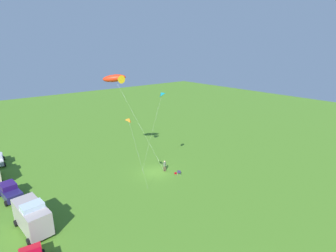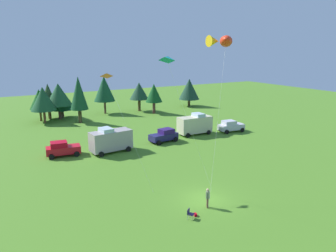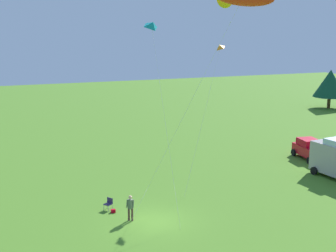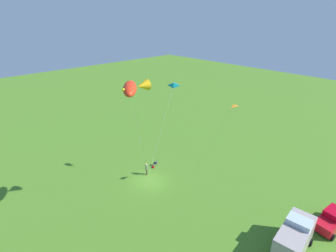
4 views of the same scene
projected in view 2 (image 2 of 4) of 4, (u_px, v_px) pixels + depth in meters
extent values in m
plane|color=#497B22|center=(204.00, 199.00, 29.74)|extent=(160.00, 160.00, 0.00)
cylinder|color=brown|center=(207.00, 202.00, 28.26)|extent=(0.14, 0.14, 0.85)
cylinder|color=brown|center=(208.00, 203.00, 28.04)|extent=(0.14, 0.14, 0.85)
cylinder|color=#52624A|center=(208.00, 195.00, 27.98)|extent=(0.46, 0.46, 0.62)
sphere|color=tan|center=(208.00, 190.00, 27.87)|extent=(0.24, 0.24, 0.24)
cylinder|color=#52624A|center=(208.00, 194.00, 28.17)|extent=(0.14, 0.16, 0.56)
cylinder|color=#52624A|center=(209.00, 196.00, 27.78)|extent=(0.15, 0.17, 0.56)
cube|color=#2E2751|center=(191.00, 214.00, 26.26)|extent=(0.67, 0.67, 0.04)
cube|color=#2E2751|center=(188.00, 211.00, 26.30)|extent=(0.41, 0.32, 0.40)
cylinder|color=#A5A8AD|center=(194.00, 216.00, 26.41)|extent=(0.03, 0.03, 0.42)
cylinder|color=#A5A8AD|center=(192.00, 218.00, 26.04)|extent=(0.03, 0.03, 0.42)
cylinder|color=#A5A8AD|center=(189.00, 215.00, 26.57)|extent=(0.03, 0.03, 0.42)
cylinder|color=#A5A8AD|center=(187.00, 217.00, 26.20)|extent=(0.03, 0.03, 0.42)
cube|color=#B40514|center=(195.00, 215.00, 26.79)|extent=(0.28, 0.36, 0.22)
cube|color=red|center=(63.00, 150.00, 41.61)|extent=(4.41, 2.36, 0.90)
cube|color=#BB061A|center=(59.00, 144.00, 41.25)|extent=(2.21, 1.91, 0.65)
cylinder|color=black|center=(52.00, 157.00, 40.28)|extent=(0.70, 0.31, 0.68)
cylinder|color=black|center=(51.00, 152.00, 42.07)|extent=(0.70, 0.31, 0.68)
cylinder|color=black|center=(77.00, 154.00, 41.37)|extent=(0.70, 0.31, 0.68)
cylinder|color=black|center=(75.00, 150.00, 43.16)|extent=(0.70, 0.31, 0.68)
cube|color=#A49896|center=(111.00, 140.00, 43.02)|extent=(5.59, 2.73, 2.50)
cube|color=silver|center=(106.00, 130.00, 42.31)|extent=(1.60, 2.16, 0.50)
cylinder|color=black|center=(101.00, 154.00, 41.28)|extent=(0.70, 0.29, 0.68)
cylinder|color=black|center=(94.00, 150.00, 43.16)|extent=(0.70, 0.29, 0.68)
cylinder|color=black|center=(129.00, 149.00, 43.46)|extent=(0.70, 0.29, 0.68)
cylinder|color=black|center=(120.00, 145.00, 45.35)|extent=(0.70, 0.29, 0.68)
cube|color=#1F1B50|center=(163.00, 137.00, 47.80)|extent=(4.39, 2.32, 0.90)
cube|color=#281356|center=(166.00, 131.00, 47.92)|extent=(2.19, 1.90, 0.65)
cylinder|color=black|center=(168.00, 137.00, 49.56)|extent=(0.70, 0.30, 0.68)
cylinder|color=black|center=(176.00, 139.00, 48.02)|extent=(0.70, 0.30, 0.68)
cylinder|color=black|center=(151.00, 140.00, 47.80)|extent=(0.70, 0.30, 0.68)
cylinder|color=black|center=(159.00, 143.00, 46.26)|extent=(0.70, 0.30, 0.68)
cube|color=beige|center=(195.00, 125.00, 51.87)|extent=(5.44, 2.31, 2.50)
cube|color=silver|center=(198.00, 115.00, 51.82)|extent=(1.44, 2.05, 0.50)
cylinder|color=black|center=(200.00, 129.00, 54.07)|extent=(0.68, 0.23, 0.68)
cylinder|color=black|center=(209.00, 132.00, 52.04)|extent=(0.68, 0.23, 0.68)
cylinder|color=black|center=(180.00, 132.00, 52.28)|extent=(0.68, 0.23, 0.68)
cylinder|color=black|center=(188.00, 135.00, 50.24)|extent=(0.68, 0.23, 0.68)
cube|color=#B8B6C4|center=(231.00, 127.00, 53.68)|extent=(4.36, 2.21, 0.90)
cube|color=#B9B8C9|center=(229.00, 123.00, 53.31)|extent=(2.16, 1.85, 0.65)
cylinder|color=black|center=(227.00, 132.00, 52.31)|extent=(0.70, 0.29, 0.68)
cylinder|color=black|center=(220.00, 129.00, 54.08)|extent=(0.70, 0.29, 0.68)
cylinder|color=black|center=(242.00, 130.00, 53.50)|extent=(0.70, 0.29, 0.68)
cylinder|color=black|center=(235.00, 127.00, 55.26)|extent=(0.70, 0.29, 0.68)
cylinder|color=#503F19|center=(41.00, 115.00, 61.53)|extent=(0.39, 0.39, 2.32)
cone|color=#144B17|center=(39.00, 99.00, 60.83)|extent=(3.65, 3.65, 3.68)
cylinder|color=#553320|center=(45.00, 117.00, 59.88)|extent=(0.43, 0.43, 2.34)
cone|color=#184626|center=(43.00, 99.00, 59.11)|extent=(4.55, 4.55, 4.28)
cylinder|color=#523C1E|center=(50.00, 114.00, 63.53)|extent=(0.57, 0.57, 1.78)
cone|color=#284523|center=(48.00, 97.00, 62.73)|extent=(3.68, 3.68, 5.07)
cylinder|color=#493027|center=(60.00, 112.00, 62.98)|extent=(0.55, 0.55, 2.71)
cone|color=#1B4C29|center=(58.00, 94.00, 62.17)|extent=(5.04, 5.04, 4.20)
cylinder|color=#423524|center=(62.00, 113.00, 64.61)|extent=(0.55, 0.55, 1.62)
cone|color=#104329|center=(61.00, 99.00, 63.94)|extent=(4.70, 4.70, 4.18)
cylinder|color=#433921|center=(80.00, 116.00, 59.94)|extent=(0.62, 0.62, 2.51)
cone|color=#144322|center=(79.00, 93.00, 58.96)|extent=(3.21, 3.21, 5.97)
cylinder|color=#533429|center=(105.00, 107.00, 68.45)|extent=(0.44, 0.44, 2.64)
cone|color=#144725|center=(104.00, 89.00, 67.54)|extent=(4.34, 4.34, 5.20)
cylinder|color=#4E3A23|center=(139.00, 105.00, 71.32)|extent=(0.60, 0.60, 2.58)
cone|color=#1A3C27|center=(139.00, 91.00, 70.60)|extent=(4.10, 4.10, 3.62)
cylinder|color=#532E2C|center=(154.00, 108.00, 68.46)|extent=(0.60, 0.60, 2.47)
cone|color=#0F461A|center=(154.00, 93.00, 67.74)|extent=(3.48, 3.48, 3.77)
cylinder|color=#4B3923|center=(189.00, 103.00, 77.26)|extent=(0.59, 0.59, 1.67)
cone|color=#173726|center=(189.00, 89.00, 76.51)|extent=(4.78, 4.78, 4.78)
ellipsoid|color=red|center=(226.00, 41.00, 31.65)|extent=(3.05, 3.40, 1.37)
cone|color=yellow|center=(214.00, 41.00, 30.94)|extent=(1.15, 1.09, 1.09)
sphere|color=yellow|center=(231.00, 40.00, 32.33)|extent=(0.27, 0.27, 0.27)
cylinder|color=silver|center=(218.00, 120.00, 29.97)|extent=(5.19, 4.89, 14.04)
cylinder|color=#4C3823|center=(209.00, 207.00, 28.30)|extent=(0.04, 0.04, 0.01)
pyramid|color=teal|center=(168.00, 59.00, 26.29)|extent=(1.25, 1.34, 0.69)
cylinder|color=silver|center=(192.00, 132.00, 28.89)|extent=(5.02, 0.06, 12.41)
cylinder|color=#4C3823|center=(212.00, 191.00, 31.56)|extent=(0.04, 0.04, 0.01)
pyramid|color=orange|center=(107.00, 75.00, 30.78)|extent=(1.02, 0.78, 0.55)
cylinder|color=silver|center=(130.00, 135.00, 31.04)|extent=(2.73, 4.14, 10.79)
cylinder|color=#4C3823|center=(153.00, 192.00, 31.19)|extent=(0.04, 0.04, 0.01)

